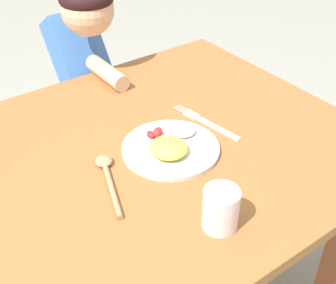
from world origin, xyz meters
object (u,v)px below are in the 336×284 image
drinking_cup (221,209)px  person (84,92)px  plate (170,147)px  fork (206,122)px  spoon (107,174)px

drinking_cup → person: size_ratio=0.09×
drinking_cup → person: 0.90m
drinking_cup → plate: bearing=75.5°
fork → spoon: spoon is taller
fork → person: person is taller
fork → person: 0.59m
plate → spoon: bearing=177.5°
fork → person: size_ratio=0.24×
spoon → drinking_cup: 0.29m
plate → person: person is taller
fork → plate: bearing=97.7°
fork → spoon: bearing=88.1°
person → drinking_cup: bearing=81.6°
spoon → person: person is taller
plate → person: 0.63m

